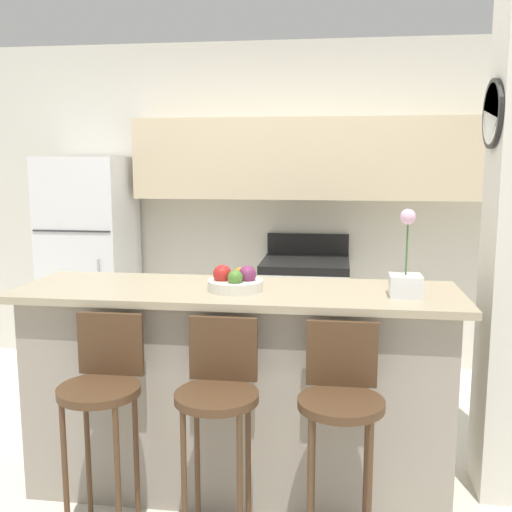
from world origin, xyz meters
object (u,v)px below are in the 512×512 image
object	(u,v)px
bar_stool_mid	(218,400)
bar_stool_right	(341,407)
fruit_bowl	(235,281)
orchid_vase	(406,276)
stove_range	(305,319)
bar_stool_left	(103,394)
refrigerator	(91,265)

from	to	relation	value
bar_stool_mid	bar_stool_right	distance (m)	0.51
fruit_bowl	orchid_vase	bearing A→B (deg)	-1.06
stove_range	orchid_vase	size ratio (longest dim) A/B	2.68
stove_range	orchid_vase	distance (m)	1.87
bar_stool_right	fruit_bowl	world-z (taller)	fruit_bowl
stove_range	bar_stool_right	size ratio (longest dim) A/B	1.09
bar_stool_left	bar_stool_mid	size ratio (longest dim) A/B	1.00
refrigerator	bar_stool_left	bearing A→B (deg)	-65.82
bar_stool_right	orchid_vase	bearing A→B (deg)	55.56
bar_stool_right	orchid_vase	size ratio (longest dim) A/B	2.46
fruit_bowl	bar_stool_mid	bearing A→B (deg)	-89.78
stove_range	refrigerator	bearing A→B (deg)	179.87
bar_stool_left	bar_stool_mid	distance (m)	0.51
stove_range	bar_stool_left	bearing A→B (deg)	-109.94
stove_range	orchid_vase	bearing A→B (deg)	-71.92
stove_range	fruit_bowl	distance (m)	1.77
bar_stool_mid	orchid_vase	bearing A→B (deg)	27.62
bar_stool_mid	refrigerator	bearing A→B (deg)	124.71
bar_stool_left	bar_stool_right	bearing A→B (deg)	0.00
stove_range	bar_stool_right	distance (m)	2.10
bar_stool_mid	fruit_bowl	world-z (taller)	fruit_bowl
refrigerator	stove_range	xyz separation A→B (m)	(1.68, -0.00, -0.37)
bar_stool_right	refrigerator	bearing A→B (deg)	133.11
refrigerator	bar_stool_right	world-z (taller)	refrigerator
refrigerator	stove_range	bearing A→B (deg)	-0.13
refrigerator	bar_stool_mid	xyz separation A→B (m)	(1.44, -2.08, -0.18)
stove_range	bar_stool_left	size ratio (longest dim) A/B	1.09
bar_stool_left	bar_stool_right	xyz separation A→B (m)	(1.01, 0.00, 0.00)
bar_stool_left	orchid_vase	size ratio (longest dim) A/B	2.46
bar_stool_right	bar_stool_left	bearing A→B (deg)	180.00
fruit_bowl	bar_stool_right	bearing A→B (deg)	-40.10
orchid_vase	bar_stool_right	bearing A→B (deg)	-124.44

